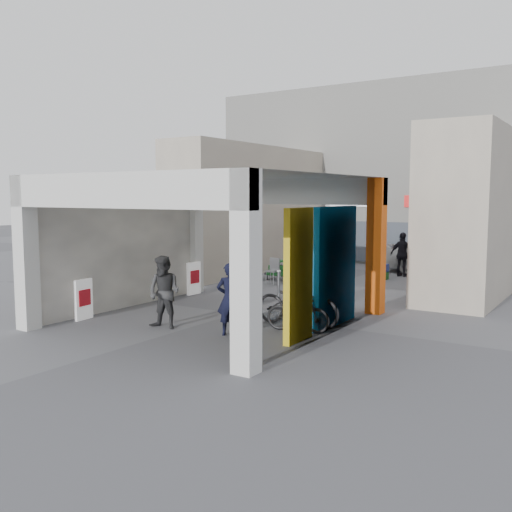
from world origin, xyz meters
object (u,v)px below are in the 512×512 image
Objects in this scene: man_back_turned at (164,292)px; man_elderly at (301,279)px; bicycle_rear at (298,312)px; bicycle_front at (297,303)px; man_with_dog at (230,299)px; white_van at (442,254)px; man_crates at (403,255)px; border_collie at (255,308)px; cafe_set at (291,274)px; produce_stand at (281,272)px.

man_elderly is at bearing 55.12° from man_back_turned.
man_back_turned is 1.13× the size of bicycle_rear.
man_with_dog is at bearing 149.58° from bicycle_front.
bicycle_front is 0.47× the size of white_van.
man_back_turned is 11.37m from man_crates.
border_collie is at bearing 93.22° from man_crates.
cafe_set is 2.48× the size of border_collie.
white_van is (1.06, 9.61, -0.12)m from man_elderly.
man_elderly reaches higher than produce_stand.
man_elderly is (0.70, 1.16, 0.64)m from border_collie.
man_with_dog reaches higher than produce_stand.
man_elderly is at bearing 97.57° from man_crates.
man_with_dog is 10.92m from man_crates.
man_back_turned reaches higher than cafe_set.
man_crates reaches higher than man_with_dog.
cafe_set is 0.92× the size of man_with_dog.
man_with_dog is at bearing -84.35° from border_collie.
border_collie is 10.93m from white_van.
bicycle_rear is (1.10, 1.07, -0.36)m from man_with_dog.
white_van is at bearing 69.62° from produce_stand.
produce_stand is 6.36m from border_collie.
man_crates is 1.97m from white_van.
man_back_turned is 0.80× the size of bicycle_front.
man_with_dog is at bearing 124.58° from bicycle_rear.
man_back_turned is at bearing -128.88° from man_elderly.
man_with_dog is 12.65m from white_van.
cafe_set reaches higher than border_collie.
white_van is (1.21, 12.60, -0.05)m from man_with_dog.
white_van is at bearing -5.91° from bicycle_front.
produce_stand is 0.67× the size of man_with_dog.
man_back_turned is 1.01× the size of man_crates.
man_with_dog is 0.96× the size of man_back_turned.
produce_stand is 7.82m from bicycle_rear.
cafe_set is 0.99× the size of bicycle_rear.
bicycle_front is at bearing -148.29° from man_with_dog.
man_elderly is (2.67, -4.19, 0.56)m from cafe_set.
man_back_turned is at bearing 106.93° from bicycle_rear.
man_back_turned is at bearing -21.24° from man_with_dog.
man_back_turned is 0.95× the size of man_elderly.
man_back_turned reaches higher than border_collie.
bicycle_rear reaches higher than border_collie.
man_with_dog is (3.18, -7.62, 0.52)m from produce_stand.
white_van is at bearing -127.14° from man_with_dog.
border_collie is 0.29× the size of bicycle_front.
man_back_turned reaches higher than bicycle_front.
man_crates reaches higher than border_collie.
bicycle_front is 11.01m from white_van.
man_elderly reaches higher than white_van.
man_crates is (3.36, 3.30, 0.55)m from produce_stand.
man_back_turned is 3.74m from man_elderly.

